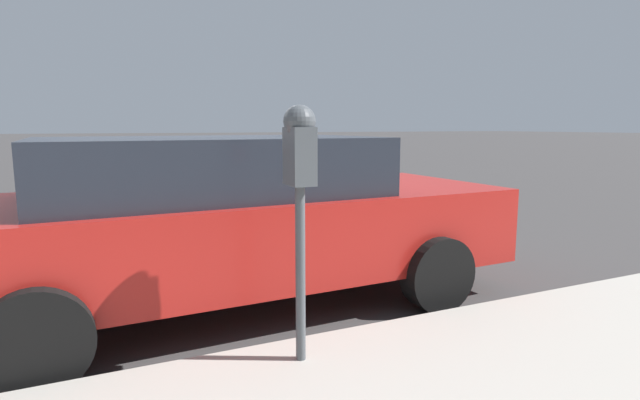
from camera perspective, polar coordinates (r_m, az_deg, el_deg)
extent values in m
plane|color=#3D3A3A|center=(5.50, -14.51, -8.21)|extent=(220.00, 220.00, 0.00)
cylinder|color=#4C5156|center=(3.05, -2.25, -8.48)|extent=(0.06, 0.06, 1.09)
cube|color=#4C5156|center=(2.92, -2.33, 5.01)|extent=(0.20, 0.14, 0.34)
sphere|color=#4C5156|center=(2.92, -2.36, 8.99)|extent=(0.19, 0.19, 0.19)
cube|color=#B21919|center=(3.02, -3.09, 4.31)|extent=(0.01, 0.11, 0.12)
cube|color=black|center=(3.02, -3.11, 6.56)|extent=(0.01, 0.10, 0.08)
cube|color=#B21E19|center=(4.36, -9.62, -3.56)|extent=(1.94, 4.82, 0.67)
cube|color=#232833|center=(4.23, -12.28, 3.81)|extent=(1.65, 2.72, 0.47)
cylinder|color=black|center=(5.79, 1.98, -3.83)|extent=(0.24, 0.65, 0.64)
cylinder|color=black|center=(4.36, 13.26, -8.19)|extent=(0.24, 0.65, 0.64)
cylinder|color=black|center=(5.13, -28.62, -6.49)|extent=(0.24, 0.65, 0.64)
cylinder|color=black|center=(3.44, -29.66, -13.71)|extent=(0.24, 0.65, 0.64)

